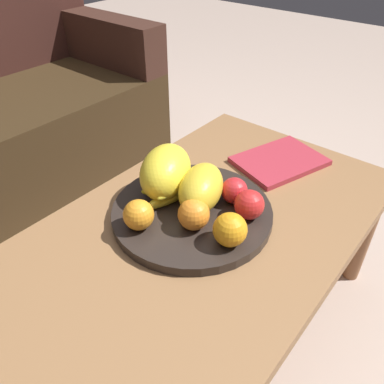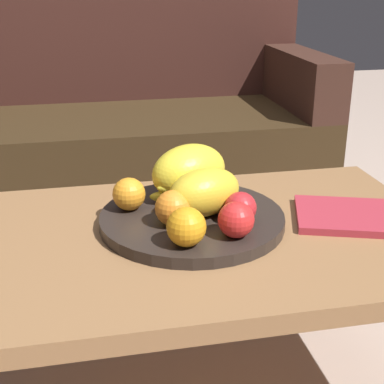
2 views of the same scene
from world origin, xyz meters
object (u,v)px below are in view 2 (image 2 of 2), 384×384
Objects in this scene: melon_large_front at (204,192)px; orange_front at (186,227)px; couch at (106,133)px; magazine at (355,216)px; coffee_table at (185,253)px; apple_left at (236,220)px; melon_smaller_beside at (189,171)px; orange_right at (129,194)px; banana_bunch at (188,191)px; orange_left at (173,208)px; apple_front at (241,208)px; fruit_bowl at (192,219)px.

orange_front is at bearing -116.26° from melon_large_front.
couch is 6.80× the size of magazine.
apple_left is at bearing -44.08° from coffee_table.
melon_smaller_beside is 0.15m from orange_right.
melon_smaller_beside reaches higher than melon_large_front.
orange_right is at bearing -173.01° from magazine.
banana_bunch is (0.12, -1.08, 0.16)m from couch.
orange_left is 0.44× the size of banana_bunch.
melon_large_front is 0.16m from orange_right.
orange_right is (-0.08, 0.10, -0.00)m from orange_left.
banana_bunch is at bearing 106.32° from melon_large_front.
coffee_table is 4.38× the size of magazine.
orange_front is at bearing -102.61° from melon_smaller_beside.
orange_left is at bearing -113.58° from melon_smaller_beside.
orange_right reaches higher than banana_bunch.
apple_front reaches higher than coffee_table.
melon_smaller_beside is at bearing 102.56° from apple_left.
melon_large_front reaches higher than orange_left.
coffee_table is at bearing 12.54° from orange_left.
orange_right is 0.49m from magazine.
coffee_table is 14.93× the size of orange_left.
orange_left reaches higher than apple_front.
magazine is (0.40, -0.00, -0.05)m from orange_left.
melon_large_front reaches higher than orange_right.
banana_bunch is at bearing 123.69° from apple_front.
fruit_bowl is at bearing -93.90° from banana_bunch.
apple_front is at bearing -56.31° from banana_bunch.
orange_left reaches higher than coffee_table.
orange_right reaches higher than coffee_table.
melon_large_front is at bearing 63.74° from orange_front.
melon_smaller_beside is 0.38m from magazine.
banana_bunch is (-0.08, 0.13, -0.01)m from apple_front.
melon_smaller_beside is 0.73× the size of magazine.
melon_large_front is 0.90× the size of melon_smaller_beside.
apple_left is (0.19, -0.17, 0.00)m from orange_right.
apple_left is 0.29× the size of magazine.
banana_bunch is at bearing -83.51° from couch.
orange_front is 0.45× the size of banana_bunch.
apple_front is 0.92× the size of apple_left.
apple_left is 0.30m from magazine.
couch is at bearing 97.11° from melon_large_front.
orange_left reaches higher than fruit_bowl.
apple_front reaches higher than magazine.
fruit_bowl is 5.54× the size of orange_right.
coffee_table is 1.19m from couch.
apple_left reaches higher than banana_bunch.
orange_left is at bearing -86.61° from couch.
magazine is (0.47, -1.19, 0.12)m from couch.
banana_bunch is (0.05, 0.11, -0.01)m from orange_left.
melon_large_front is 0.08m from orange_left.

